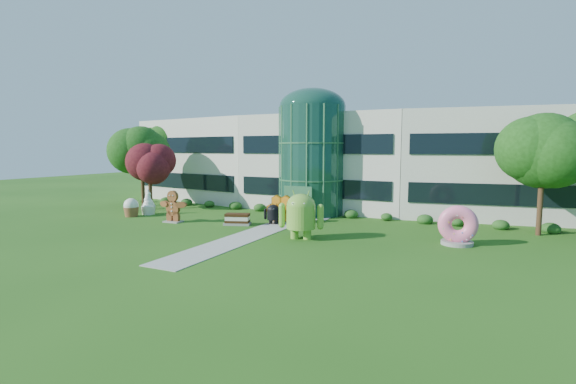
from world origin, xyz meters
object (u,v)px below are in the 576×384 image
at_px(donut, 458,225).
at_px(gingerbread, 173,206).
at_px(android_green, 301,212).
at_px(android_black, 273,213).

relative_size(donut, gingerbread, 0.88).
distance_m(android_green, android_black, 5.79).
xyz_separation_m(android_black, donut, (13.70, -1.09, 0.33)).
bearing_deg(android_green, gingerbread, 161.69).
bearing_deg(donut, android_black, 166.86).
bearing_deg(gingerbread, donut, 1.80).
bearing_deg(donut, android_green, -172.09).
relative_size(android_green, gingerbread, 1.25).
bearing_deg(android_black, android_green, -52.13).
distance_m(android_green, donut, 9.95).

